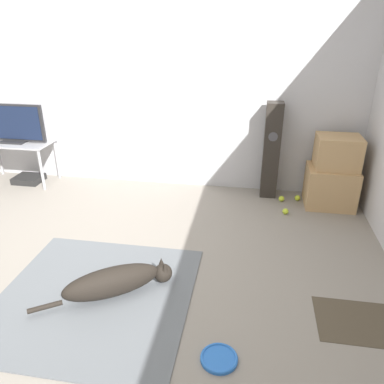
{
  "coord_description": "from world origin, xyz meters",
  "views": [
    {
      "loc": [
        1.29,
        -2.36,
        1.94
      ],
      "look_at": [
        0.75,
        0.86,
        0.45
      ],
      "focal_mm": 35.0,
      "sensor_mm": 36.0,
      "label": 1
    }
  ],
  "objects_px": {
    "tennis_ball_by_boxes": "(281,199)",
    "game_console": "(29,179)",
    "cardboard_box_upper": "(338,152)",
    "tennis_ball_near_speaker": "(285,211)",
    "cardboard_box_lower": "(330,187)",
    "frisbee": "(219,358)",
    "floor_speaker": "(271,151)",
    "dog": "(116,281)",
    "tennis_ball_loose_on_carpet": "(297,198)",
    "tv": "(11,124)",
    "tv_stand": "(16,148)"
  },
  "relations": [
    {
      "from": "cardboard_box_lower",
      "to": "game_console",
      "type": "xyz_separation_m",
      "value": [
        -3.81,
        0.06,
        -0.19
      ]
    },
    {
      "from": "tennis_ball_by_boxes",
      "to": "tennis_ball_loose_on_carpet",
      "type": "distance_m",
      "value": 0.19
    },
    {
      "from": "tv",
      "to": "tennis_ball_by_boxes",
      "type": "distance_m",
      "value": 3.45
    },
    {
      "from": "tv",
      "to": "tennis_ball_near_speaker",
      "type": "relative_size",
      "value": 13.08
    },
    {
      "from": "frisbee",
      "to": "floor_speaker",
      "type": "bearing_deg",
      "value": 82.42
    },
    {
      "from": "game_console",
      "to": "cardboard_box_upper",
      "type": "bearing_deg",
      "value": -0.64
    },
    {
      "from": "tennis_ball_loose_on_carpet",
      "to": "tv_stand",
      "type": "bearing_deg",
      "value": -179.94
    },
    {
      "from": "cardboard_box_lower",
      "to": "floor_speaker",
      "type": "distance_m",
      "value": 0.78
    },
    {
      "from": "tennis_ball_near_speaker",
      "to": "game_console",
      "type": "relative_size",
      "value": 0.19
    },
    {
      "from": "dog",
      "to": "floor_speaker",
      "type": "xyz_separation_m",
      "value": [
        1.18,
        2.07,
        0.44
      ]
    },
    {
      "from": "cardboard_box_upper",
      "to": "tennis_ball_by_boxes",
      "type": "bearing_deg",
      "value": -179.09
    },
    {
      "from": "cardboard_box_lower",
      "to": "tv_stand",
      "type": "distance_m",
      "value": 3.9
    },
    {
      "from": "frisbee",
      "to": "tv_stand",
      "type": "xyz_separation_m",
      "value": [
        -2.87,
        2.45,
        0.45
      ]
    },
    {
      "from": "cardboard_box_upper",
      "to": "tennis_ball_near_speaker",
      "type": "bearing_deg",
      "value": -147.17
    },
    {
      "from": "frisbee",
      "to": "cardboard_box_upper",
      "type": "height_order",
      "value": "cardboard_box_upper"
    },
    {
      "from": "cardboard_box_lower",
      "to": "tv_stand",
      "type": "xyz_separation_m",
      "value": [
        -3.9,
        0.05,
        0.24
      ]
    },
    {
      "from": "tv",
      "to": "tennis_ball_near_speaker",
      "type": "height_order",
      "value": "tv"
    },
    {
      "from": "dog",
      "to": "cardboard_box_lower",
      "type": "height_order",
      "value": "cardboard_box_lower"
    },
    {
      "from": "dog",
      "to": "tennis_ball_loose_on_carpet",
      "type": "xyz_separation_m",
      "value": [
        1.53,
        1.97,
        -0.09
      ]
    },
    {
      "from": "tv_stand",
      "to": "dog",
      "type": "bearing_deg",
      "value": -44.09
    },
    {
      "from": "cardboard_box_lower",
      "to": "floor_speaker",
      "type": "relative_size",
      "value": 0.48
    },
    {
      "from": "tennis_ball_near_speaker",
      "to": "tennis_ball_loose_on_carpet",
      "type": "xyz_separation_m",
      "value": [
        0.16,
        0.38,
        0.0
      ]
    },
    {
      "from": "cardboard_box_upper",
      "to": "floor_speaker",
      "type": "relative_size",
      "value": 0.41
    },
    {
      "from": "cardboard_box_upper",
      "to": "floor_speaker",
      "type": "xyz_separation_m",
      "value": [
        -0.71,
        0.15,
        -0.07
      ]
    },
    {
      "from": "cardboard_box_upper",
      "to": "game_console",
      "type": "bearing_deg",
      "value": 179.36
    },
    {
      "from": "frisbee",
      "to": "tennis_ball_near_speaker",
      "type": "relative_size",
      "value": 3.62
    },
    {
      "from": "tennis_ball_near_speaker",
      "to": "dog",
      "type": "bearing_deg",
      "value": -130.82
    },
    {
      "from": "tennis_ball_by_boxes",
      "to": "cardboard_box_upper",
      "type": "bearing_deg",
      "value": 0.91
    },
    {
      "from": "tv_stand",
      "to": "game_console",
      "type": "height_order",
      "value": "tv_stand"
    },
    {
      "from": "dog",
      "to": "cardboard_box_upper",
      "type": "bearing_deg",
      "value": 45.49
    },
    {
      "from": "cardboard_box_lower",
      "to": "game_console",
      "type": "height_order",
      "value": "cardboard_box_lower"
    },
    {
      "from": "tennis_ball_by_boxes",
      "to": "tennis_ball_loose_on_carpet",
      "type": "bearing_deg",
      "value": 15.46
    },
    {
      "from": "dog",
      "to": "tennis_ball_by_boxes",
      "type": "bearing_deg",
      "value": 54.91
    },
    {
      "from": "tennis_ball_by_boxes",
      "to": "game_console",
      "type": "height_order",
      "value": "game_console"
    },
    {
      "from": "frisbee",
      "to": "tennis_ball_loose_on_carpet",
      "type": "xyz_separation_m",
      "value": [
        0.69,
        2.45,
        0.02
      ]
    },
    {
      "from": "frisbee",
      "to": "tennis_ball_loose_on_carpet",
      "type": "height_order",
      "value": "tennis_ball_loose_on_carpet"
    },
    {
      "from": "cardboard_box_lower",
      "to": "tennis_ball_near_speaker",
      "type": "bearing_deg",
      "value": -147.4
    },
    {
      "from": "cardboard_box_lower",
      "to": "game_console",
      "type": "distance_m",
      "value": 3.81
    },
    {
      "from": "cardboard_box_upper",
      "to": "tv_stand",
      "type": "xyz_separation_m",
      "value": [
        -3.92,
        0.04,
        -0.17
      ]
    },
    {
      "from": "tv",
      "to": "game_console",
      "type": "distance_m",
      "value": 0.74
    },
    {
      "from": "frisbee",
      "to": "cardboard_box_lower",
      "type": "xyz_separation_m",
      "value": [
        1.03,
        2.4,
        0.22
      ]
    },
    {
      "from": "tv_stand",
      "to": "tennis_ball_loose_on_carpet",
      "type": "relative_size",
      "value": 13.77
    },
    {
      "from": "cardboard_box_upper",
      "to": "floor_speaker",
      "type": "distance_m",
      "value": 0.72
    },
    {
      "from": "cardboard_box_lower",
      "to": "tv_stand",
      "type": "height_order",
      "value": "tv_stand"
    },
    {
      "from": "tennis_ball_by_boxes",
      "to": "game_console",
      "type": "relative_size",
      "value": 0.19
    },
    {
      "from": "cardboard_box_upper",
      "to": "tennis_ball_near_speaker",
      "type": "distance_m",
      "value": 0.86
    },
    {
      "from": "floor_speaker",
      "to": "game_console",
      "type": "relative_size",
      "value": 3.24
    },
    {
      "from": "dog",
      "to": "tennis_ball_by_boxes",
      "type": "relative_size",
      "value": 14.28
    },
    {
      "from": "tv_stand",
      "to": "game_console",
      "type": "distance_m",
      "value": 0.43
    },
    {
      "from": "frisbee",
      "to": "cardboard_box_lower",
      "type": "relative_size",
      "value": 0.44
    }
  ]
}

